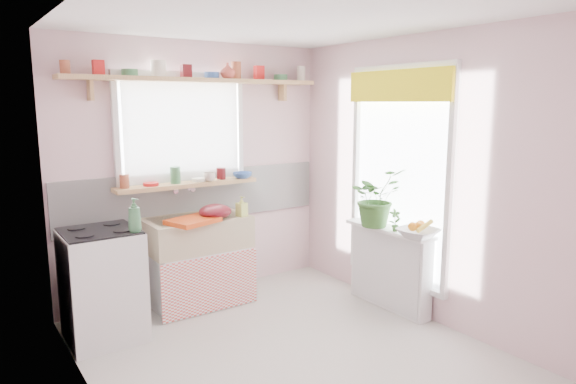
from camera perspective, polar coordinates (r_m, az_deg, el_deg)
room at (r=4.83m, az=0.67°, el=3.45°), size 3.20×3.20×3.20m
sink_unit at (r=5.00m, az=-9.96°, el=-7.48°), size 0.95×0.65×1.11m
cooker at (r=4.48m, az=-19.92°, el=-9.64°), size 0.58×0.58×0.93m
radiator_ledge at (r=4.95m, az=11.24°, el=-8.12°), size 0.22×0.95×0.78m
windowsill at (r=5.01m, az=-11.09°, el=0.84°), size 1.40×0.22×0.04m
pine_shelf at (r=5.00m, az=-9.82°, el=12.14°), size 2.52×0.24×0.04m
shelf_crockery at (r=5.00m, az=-10.09°, el=12.99°), size 2.47×0.11×0.12m
sill_crockery at (r=4.98m, az=-11.64°, el=1.63°), size 1.35×0.11×0.12m
dish_tray at (r=4.67m, az=-10.51°, el=-3.17°), size 0.50×0.43×0.04m
colander at (r=4.80m, az=-8.10°, el=-2.16°), size 0.34×0.34×0.14m
jade_plant at (r=4.81m, az=9.72°, el=-0.60°), size 0.49×0.42×0.54m
fruit_bowl at (r=4.51m, az=14.26°, el=-4.47°), size 0.38×0.38×0.08m
herb_pot at (r=4.67m, az=11.81°, el=-3.11°), size 0.13×0.11×0.20m
soap_bottle_sink at (r=4.87m, az=-5.18°, el=-1.60°), size 0.10×0.11×0.19m
sill_cup at (r=5.03m, az=-8.72°, el=1.68°), size 0.12×0.12×0.09m
sill_bowl at (r=5.19m, az=-5.08°, el=1.87°), size 0.24×0.24×0.06m
shelf_vase at (r=5.07m, az=-6.72°, el=13.24°), size 0.19×0.19×0.15m
cooker_bottle at (r=4.17m, az=-16.70°, el=-2.48°), size 0.13×0.13×0.27m
fruit at (r=4.51m, az=14.29°, el=-3.67°), size 0.20×0.14×0.10m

